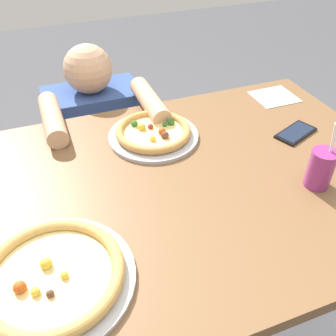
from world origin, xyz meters
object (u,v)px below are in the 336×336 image
Objects in this scene: cell_phone at (296,133)px; drink_cup_colored at (321,168)px; diner_seated at (101,156)px; pizza_far at (153,133)px; pizza_near at (53,276)px.

drink_cup_colored is at bearing -113.60° from cell_phone.
pizza_far is at bearing -72.47° from diner_seated.
diner_seated is at bearing 73.29° from pizza_near.
pizza_far reaches higher than cell_phone.
pizza_far is at bearing 49.77° from pizza_near.
drink_cup_colored reaches higher than cell_phone.
diner_seated is (-0.13, 0.40, -0.35)m from pizza_far.
pizza_near is at bearing -130.23° from pizza_far.
pizza_near is 0.38× the size of diner_seated.
pizza_far is 0.32× the size of diner_seated.
drink_cup_colored is at bearing -58.81° from diner_seated.
cell_phone is at bearing 19.82° from pizza_near.
pizza_near is 0.60m from pizza_far.
drink_cup_colored is (0.74, 0.06, 0.04)m from pizza_near.
cell_phone is (0.10, 0.24, -0.05)m from drink_cup_colored.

